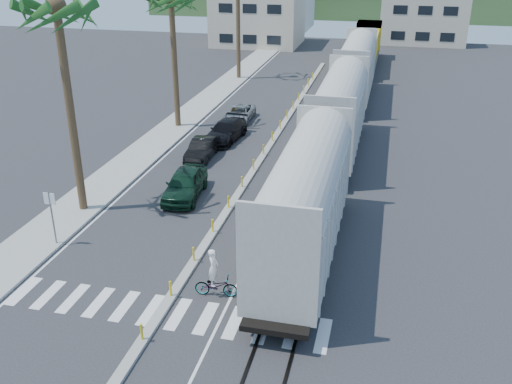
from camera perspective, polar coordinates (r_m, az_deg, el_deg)
ground at (r=26.00m, az=-7.68°, el=-9.26°), size 140.00×140.00×0.00m
sidewalk at (r=50.19m, az=-6.78°, el=7.59°), size 3.00×90.00×0.15m
rails at (r=50.27m, az=9.18°, el=7.42°), size 1.56×100.00×0.06m
median at (r=43.30m, az=1.62°, el=5.07°), size 0.45×60.00×0.85m
crosswalk at (r=24.49m, az=-9.35°, el=-11.72°), size 14.00×2.20×0.01m
lane_markings at (r=48.45m, az=0.36°, el=7.07°), size 9.42×90.00×0.01m
freight_train at (r=45.93m, az=9.00°, el=9.57°), size 3.00×60.94×5.85m
street_sign at (r=29.72m, az=-19.79°, el=-1.73°), size 0.60×0.08×3.00m
buildings at (r=93.47m, az=4.53°, el=18.00°), size 38.00×27.00×10.00m
car_lead at (r=34.09m, az=-7.12°, el=0.82°), size 2.84×5.26×1.67m
car_second at (r=40.08m, az=-5.42°, el=4.30°), size 1.69×4.32×1.40m
car_third at (r=43.68m, az=-3.03°, el=6.13°), size 3.11×5.55×1.49m
car_rear at (r=48.62m, az=-1.64°, el=7.87°), size 2.26×4.55×1.24m
cyclist at (r=24.81m, az=-4.07°, el=-8.88°), size 1.01×2.00×2.26m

